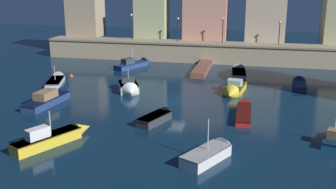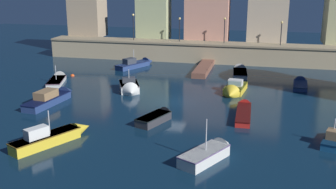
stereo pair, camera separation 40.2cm
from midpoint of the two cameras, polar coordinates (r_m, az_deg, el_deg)
name	(u,v)px [view 2 (the right image)]	position (r m, az deg, el deg)	size (l,w,h in m)	color
ground_plane	(172,102)	(40.79, 0.80, -1.03)	(110.81, 110.81, 0.00)	#0C2338
quay_wall	(203,52)	(59.68, 4.97, 5.77)	(44.97, 3.46, 2.74)	tan
old_town_backdrop	(224,12)	(62.29, 7.82, 11.05)	(43.05, 5.84, 9.03)	tan
pier_dock	(204,68)	(53.98, 5.08, 3.53)	(1.68, 8.74, 0.70)	brown
quay_lamp_0	(133,23)	(61.40, -4.54, 9.67)	(0.32, 0.32, 3.73)	black
quay_lamp_1	(180,26)	(59.72, 1.77, 9.33)	(0.32, 0.32, 3.37)	black
quay_lamp_2	(225,26)	(58.80, 7.87, 9.16)	(0.32, 0.32, 3.51)	black
quay_lamp_3	(281,29)	(58.60, 15.31, 8.55)	(0.32, 0.32, 3.20)	black
moored_boat_0	(53,136)	(32.01, -14.92, -5.50)	(4.15, 6.50, 2.76)	gold
moored_boat_1	(240,71)	(53.48, 9.93, 3.15)	(2.09, 5.87, 1.54)	silver
moored_boat_2	(244,110)	(38.03, 10.55, -2.13)	(1.37, 6.93, 1.14)	red
moored_boat_3	(211,152)	(28.71, 6.19, -7.79)	(3.62, 5.12, 3.25)	silver
moored_boat_4	(130,88)	(44.21, -4.96, 0.92)	(3.41, 4.68, 2.80)	silver
moored_boat_5	(158,117)	(35.50, -1.04, -3.03)	(2.78, 4.53, 1.25)	#333338
moored_boat_6	(234,90)	(44.04, 9.18, 0.64)	(2.42, 5.10, 1.88)	gold
moored_boat_7	(58,79)	(50.28, -14.43, 2.06)	(3.03, 5.77, 2.56)	silver
moored_boat_8	(300,84)	(48.88, 17.70, 1.41)	(1.69, 4.77, 1.36)	navy
moored_boat_9	(53,97)	(42.03, -15.10, -0.37)	(2.42, 7.20, 1.82)	navy
moored_boat_11	(334,137)	(33.48, 21.91, -5.43)	(2.29, 4.26, 2.24)	#195689
moored_boat_12	(137,64)	(56.44, -4.00, 4.21)	(4.17, 6.43, 2.78)	navy
mooring_buoy_0	(72,76)	(52.45, -12.61, 2.46)	(0.49, 0.49, 0.49)	#EA4C19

